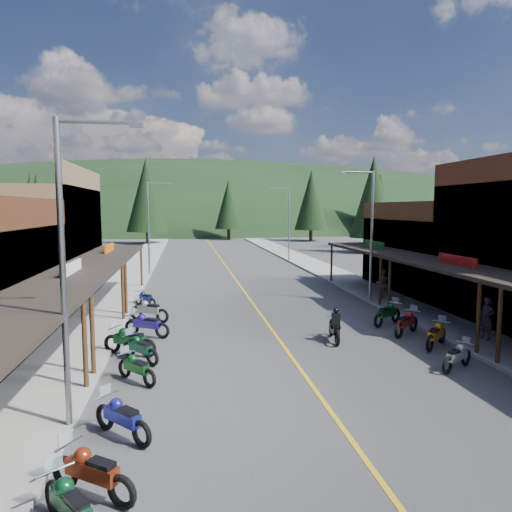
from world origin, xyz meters
name	(u,v)px	position (x,y,z in m)	size (l,w,h in m)	color
ground	(285,348)	(0.00, 0.00, 0.00)	(220.00, 220.00, 0.00)	#38383A
centerline	(234,277)	(0.00, 20.00, 0.01)	(0.15, 90.00, 0.01)	gold
sidewalk_west	(128,278)	(-8.70, 20.00, 0.07)	(3.40, 94.00, 0.15)	gray
sidewalk_east	(332,274)	(8.70, 20.00, 0.07)	(3.40, 94.00, 0.15)	gray
shop_west_3	(22,246)	(-13.78, 11.30, 3.52)	(10.90, 10.20, 8.20)	brown
shop_east_3	(442,255)	(13.75, 11.30, 2.53)	(10.90, 10.20, 6.20)	#4C2D16
streetlight_0	(68,261)	(-6.95, -6.00, 4.46)	(2.16, 0.18, 8.00)	gray
streetlight_1	(150,224)	(-6.95, 22.00, 4.46)	(2.16, 0.18, 8.00)	gray
streetlight_2	(369,230)	(6.95, 8.00, 4.46)	(2.16, 0.18, 8.00)	gray
streetlight_3	(288,220)	(6.95, 30.00, 4.46)	(2.16, 0.18, 8.00)	gray
ridge_hill	(197,226)	(0.00, 135.00, 0.00)	(310.00, 140.00, 60.00)	black
pine_1	(74,200)	(-24.00, 70.00, 7.24)	(5.88, 5.88, 12.50)	black
pine_2	(147,194)	(-10.00, 58.00, 7.99)	(6.72, 6.72, 14.00)	black
pine_3	(228,204)	(4.00, 66.00, 6.48)	(5.04, 5.04, 11.00)	black
pine_4	(311,200)	(18.00, 60.00, 7.24)	(5.88, 5.88, 12.50)	black
pine_5	(370,197)	(34.00, 72.00, 7.99)	(6.72, 6.72, 14.00)	black
pine_6	(446,205)	(46.00, 64.00, 6.48)	(5.04, 5.04, 11.00)	black
pine_7	(38,201)	(-32.00, 76.00, 7.24)	(5.88, 5.88, 12.50)	black
pine_8	(32,206)	(-22.00, 40.00, 5.98)	(4.48, 4.48, 10.00)	black
pine_9	(379,204)	(24.00, 45.00, 6.38)	(4.93, 4.93, 10.80)	black
pine_10	(85,201)	(-18.00, 50.00, 6.78)	(5.38, 5.38, 11.60)	black
pine_11	(373,197)	(20.00, 38.00, 7.19)	(5.82, 5.82, 12.40)	black
bike_west_3	(70,504)	(-6.10, -10.09, 0.59)	(0.69, 2.08, 1.19)	#0C3D1E
bike_west_4	(92,470)	(-5.94, -9.06, 0.61)	(0.71, 2.13, 1.22)	maroon
bike_west_5	(122,416)	(-5.66, -6.69, 0.60)	(0.70, 2.09, 1.20)	navy
bike_west_6	(136,367)	(-5.69, -2.94, 0.55)	(0.64, 1.92, 1.10)	#0E4717
bike_west_7	(140,347)	(-5.76, -0.87, 0.58)	(0.68, 2.03, 1.16)	#0B3823
bike_west_8	(130,339)	(-6.25, 0.01, 0.66)	(0.77, 2.30, 1.32)	#0B3B18
bike_west_9	(147,323)	(-5.79, 2.52, 0.63)	(0.73, 2.20, 1.26)	navy
bike_west_10	(149,309)	(-5.90, 5.38, 0.65)	(0.76, 2.29, 1.31)	gray
bike_west_11	(145,298)	(-6.40, 9.04, 0.54)	(0.63, 1.88, 1.08)	navy
bike_east_6	(457,355)	(5.55, -3.45, 0.54)	(0.63, 1.88, 1.07)	#A0A0A5
bike_east_7	(436,333)	(6.24, -0.91, 0.60)	(0.70, 2.11, 1.20)	#BC6E0D
bike_east_8	(407,322)	(5.91, 1.04, 0.62)	(0.73, 2.19, 1.25)	maroon
bike_east_9	(388,313)	(5.84, 2.86, 0.63)	(0.74, 2.21, 1.27)	#0C3E15
rider_on_bike	(334,327)	(2.34, 0.62, 0.62)	(0.96, 2.11, 1.55)	black
pedestrian_east_a	(487,318)	(8.73, -0.61, 1.07)	(0.67, 0.44, 1.84)	#2F2234
pedestrian_east_b	(383,283)	(8.18, 8.60, 1.10)	(0.92, 0.53, 1.89)	brown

